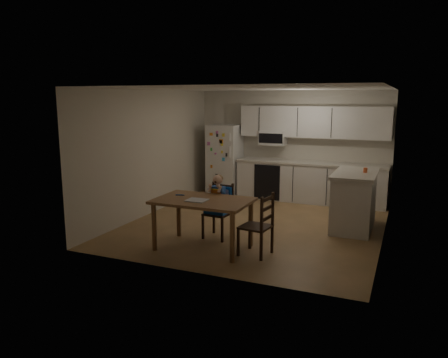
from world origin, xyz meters
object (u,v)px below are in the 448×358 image
refrigerator (225,160)px  chair_side (261,221)px  chair_booster (219,199)px  dining_table (203,206)px  kitchen_island (354,200)px  red_cup (365,170)px

refrigerator → chair_side: (2.16, -3.68, -0.31)m
chair_booster → dining_table: bearing=-85.1°
kitchen_island → dining_table: bearing=-135.0°
dining_table → chair_side: bearing=2.3°
kitchen_island → chair_booster: 2.49m
refrigerator → chair_booster: refrigerator is taller
refrigerator → chair_booster: (1.22, -3.10, -0.20)m
kitchen_island → chair_booster: size_ratio=1.29×
dining_table → chair_booster: size_ratio=1.36×
refrigerator → dining_table: size_ratio=1.15×
chair_booster → kitchen_island: bearing=40.3°
chair_booster → chair_side: (0.94, -0.58, -0.12)m
refrigerator → red_cup: refrigerator is taller
kitchen_island → dining_table: 2.89m
dining_table → red_cup: bearing=43.2°
red_cup → dining_table: (-2.20, -2.07, -0.39)m
dining_table → chair_booster: 0.62m
kitchen_island → red_cup: 0.58m
chair_booster → chair_side: 1.11m
kitchen_island → chair_side: kitchen_island is taller
refrigerator → chair_side: refrigerator is taller
dining_table → chair_booster: (0.00, 0.62, -0.03)m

